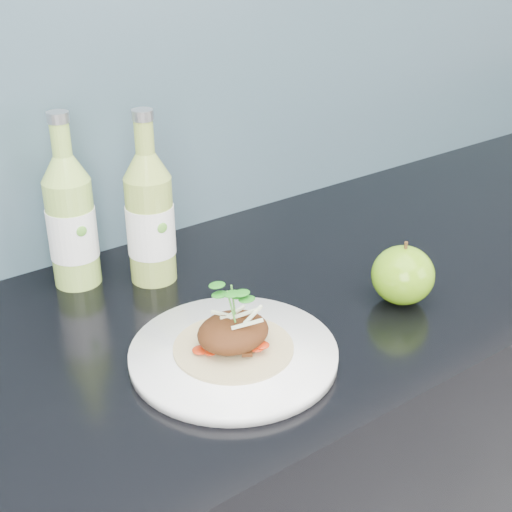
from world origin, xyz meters
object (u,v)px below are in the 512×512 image
object	(u,v)px
cider_bottle_left	(71,221)
dinner_plate	(234,354)
cider_bottle_right	(150,218)
green_apple	(403,275)

from	to	relation	value
cider_bottle_left	dinner_plate	bearing A→B (deg)	-98.56
cider_bottle_left	cider_bottle_right	distance (m)	0.12
dinner_plate	cider_bottle_left	size ratio (longest dim) A/B	1.08
dinner_plate	green_apple	size ratio (longest dim) A/B	2.45
cider_bottle_right	dinner_plate	bearing A→B (deg)	-73.63
cider_bottle_left	cider_bottle_right	size ratio (longest dim) A/B	1.00
dinner_plate	cider_bottle_right	distance (m)	0.27
green_apple	dinner_plate	bearing A→B (deg)	175.11
dinner_plate	cider_bottle_left	xyz separation A→B (m)	(-0.07, 0.31, 0.09)
dinner_plate	green_apple	world-z (taller)	green_apple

